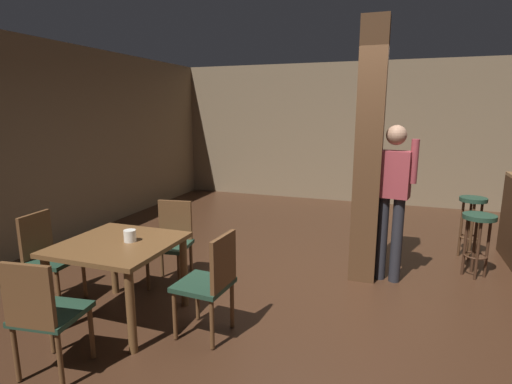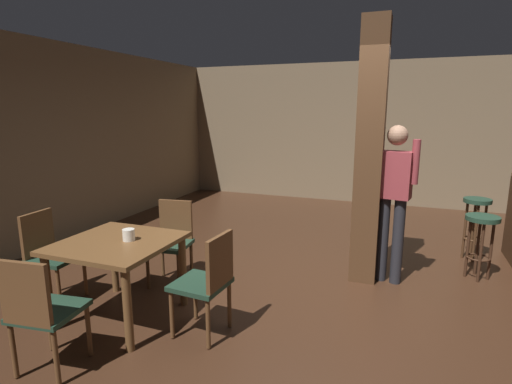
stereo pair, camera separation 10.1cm
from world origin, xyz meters
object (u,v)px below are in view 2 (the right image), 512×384
(chair_south, at_px, (41,309))
(dining_table, at_px, (118,253))
(napkin_cup, at_px, (129,235))
(standing_person, at_px, (394,193))
(chair_west, at_px, (49,252))
(chair_north, at_px, (172,238))
(bar_stool_near, at_px, (481,232))
(chair_east, at_px, (208,279))
(bar_stool_mid, at_px, (476,215))

(chair_south, bearing_deg, dining_table, 92.14)
(napkin_cup, xyz_separation_m, standing_person, (2.16, 1.64, 0.22))
(chair_west, xyz_separation_m, standing_person, (3.12, 1.66, 0.50))
(chair_north, distance_m, bar_stool_near, 3.42)
(dining_table, relative_size, chair_north, 1.08)
(dining_table, bearing_deg, standing_person, 36.91)
(chair_north, bearing_deg, chair_south, -89.74)
(standing_person, bearing_deg, chair_south, -131.07)
(chair_east, height_order, bar_stool_near, chair_east)
(chair_south, height_order, bar_stool_near, chair_south)
(chair_north, height_order, standing_person, standing_person)
(standing_person, bearing_deg, dining_table, -143.09)
(standing_person, height_order, bar_stool_near, standing_person)
(chair_east, relative_size, chair_west, 1.00)
(napkin_cup, relative_size, bar_stool_mid, 0.14)
(chair_west, xyz_separation_m, napkin_cup, (0.96, 0.02, 0.28))
(chair_south, height_order, napkin_cup, chair_south)
(chair_west, bearing_deg, bar_stool_mid, 33.94)
(chair_west, distance_m, napkin_cup, 1.00)
(dining_table, distance_m, bar_stool_mid, 4.26)
(napkin_cup, bearing_deg, standing_person, 37.27)
(chair_east, xyz_separation_m, napkin_cup, (-0.81, 0.04, 0.28))
(bar_stool_mid, bearing_deg, chair_west, -146.06)
(chair_east, xyz_separation_m, chair_west, (-1.77, 0.02, 0.00))
(chair_west, distance_m, bar_stool_mid, 4.93)
(dining_table, relative_size, chair_west, 1.08)
(napkin_cup, bearing_deg, chair_south, -93.85)
(chair_north, distance_m, standing_person, 2.44)
(chair_west, relative_size, bar_stool_mid, 1.13)
(chair_east, distance_m, bar_stool_mid, 3.62)
(chair_north, bearing_deg, dining_table, -91.66)
(chair_east, bearing_deg, standing_person, 51.17)
(standing_person, bearing_deg, napkin_cup, -142.73)
(dining_table, distance_m, chair_west, 0.87)
(dining_table, distance_m, chair_north, 0.85)
(standing_person, bearing_deg, chair_west, -151.94)
(chair_east, distance_m, bar_stool_near, 3.12)
(bar_stool_mid, bearing_deg, chair_south, -131.25)
(dining_table, height_order, chair_south, chair_south)
(bar_stool_near, bearing_deg, chair_east, -137.21)
(chair_south, xyz_separation_m, napkin_cup, (0.06, 0.90, 0.28))
(dining_table, distance_m, chair_east, 0.90)
(chair_north, bearing_deg, bar_stool_near, 22.17)
(napkin_cup, bearing_deg, chair_north, 94.95)
(bar_stool_mid, bearing_deg, chair_north, -148.75)
(bar_stool_mid, bearing_deg, napkin_cup, -138.87)
(dining_table, relative_size, standing_person, 0.56)
(dining_table, bearing_deg, chair_west, 178.10)
(chair_west, distance_m, bar_stool_near, 4.57)
(dining_table, distance_m, standing_person, 2.84)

